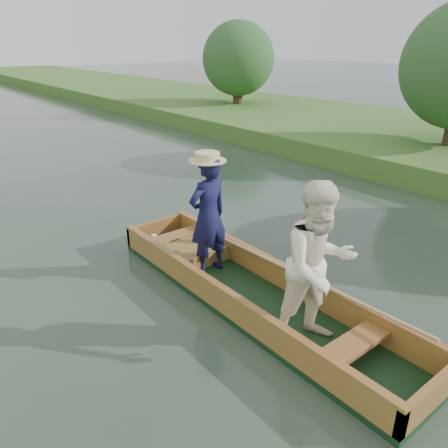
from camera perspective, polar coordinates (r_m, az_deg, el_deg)
ground at (r=5.99m, az=3.65°, el=-10.17°), size 120.00×120.00×0.00m
trees_far at (r=11.83m, az=-5.43°, el=19.03°), size 21.96×13.32×4.29m
punt at (r=5.47m, az=5.25°, el=-5.01°), size 1.16×5.00×1.98m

